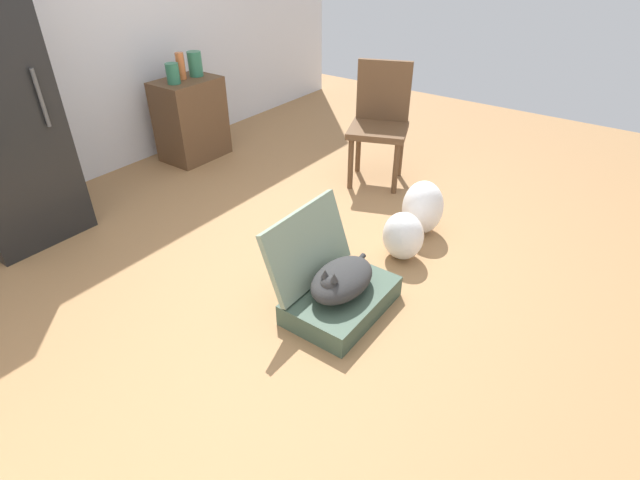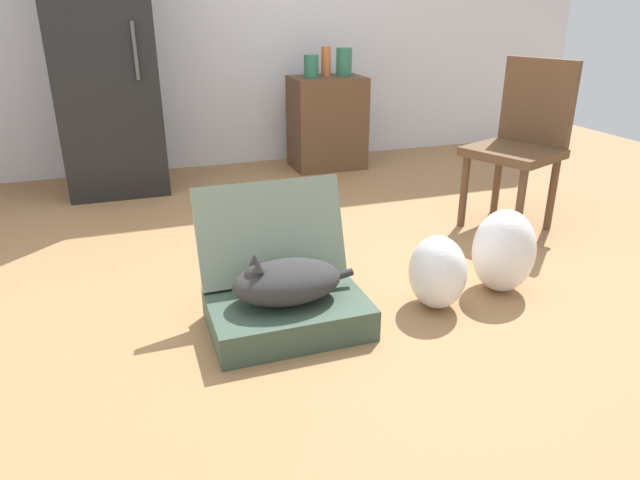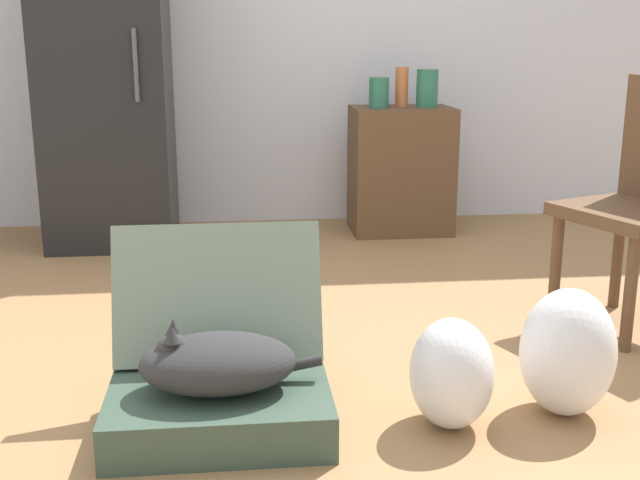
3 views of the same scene
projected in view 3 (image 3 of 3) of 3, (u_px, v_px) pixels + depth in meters
ground_plane at (316, 361)px, 2.77m from camera, size 7.68×7.68×0.00m
wall_back at (275, 0)px, 4.62m from camera, size 6.40×0.15×2.60m
suitcase_base at (220, 411)px, 2.26m from camera, size 0.63×0.43×0.13m
suitcase_lid at (218, 294)px, 2.41m from camera, size 0.63×0.18×0.42m
cat at (216, 362)px, 2.22m from camera, size 0.52×0.28×0.21m
plastic_bag_white at (451, 373)px, 2.28m from camera, size 0.24×0.27×0.33m
plastic_bag_clear at (568, 352)px, 2.35m from camera, size 0.28×0.28×0.39m
refrigerator at (106, 80)px, 4.19m from camera, size 0.65×0.67×1.75m
side_table at (401, 170)px, 4.53m from camera, size 0.56×0.40×0.71m
vase_tall at (379, 93)px, 4.38m from camera, size 0.11×0.11×0.17m
vase_short at (427, 88)px, 4.44m from camera, size 0.12×0.12×0.21m
vase_round at (402, 87)px, 4.45m from camera, size 0.07×0.07×0.22m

